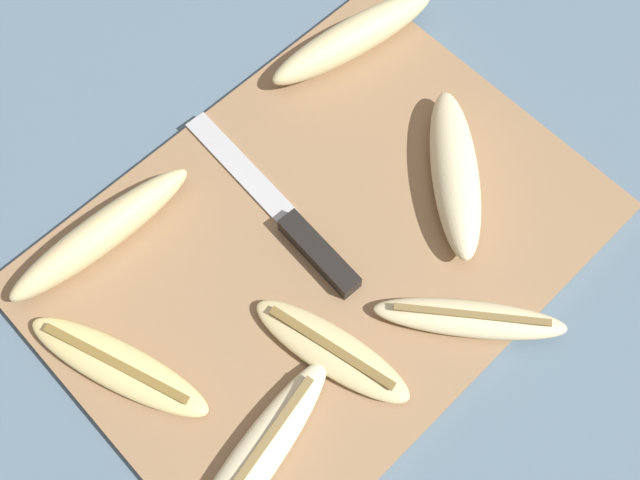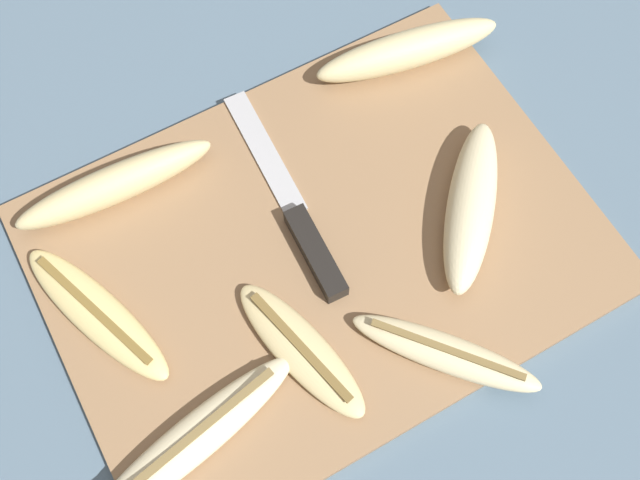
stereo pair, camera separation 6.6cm
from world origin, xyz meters
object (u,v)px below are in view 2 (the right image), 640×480
object	(u,v)px
knife	(303,230)
banana_ripe_center	(115,184)
banana_pale_long	(471,205)
banana_cream_curved	(446,353)
banana_mellow_near	(301,349)
banana_golden_short	(97,313)
banana_soft_right	(408,50)
banana_bright_far	(194,439)

from	to	relation	value
knife	banana_ripe_center	world-z (taller)	banana_ripe_center
banana_pale_long	banana_ripe_center	xyz separation A→B (m)	(-0.27, 0.18, -0.00)
banana_cream_curved	banana_mellow_near	xyz separation A→B (m)	(-0.10, 0.06, -0.00)
banana_golden_short	banana_ripe_center	bearing A→B (deg)	58.35
banana_cream_curved	banana_mellow_near	world-z (taller)	banana_cream_curved
banana_cream_curved	banana_ripe_center	bearing A→B (deg)	122.74
banana_golden_short	banana_mellow_near	distance (m)	0.18
banana_cream_curved	banana_mellow_near	size ratio (longest dim) A/B	0.95
banana_pale_long	banana_mellow_near	xyz separation A→B (m)	(-0.20, -0.04, -0.01)
banana_soft_right	banana_mellow_near	bearing A→B (deg)	-138.19
banana_pale_long	banana_cream_curved	xyz separation A→B (m)	(-0.09, -0.10, -0.01)
banana_ripe_center	banana_bright_far	bearing A→B (deg)	-98.50
knife	banana_pale_long	world-z (taller)	banana_pale_long
banana_pale_long	banana_golden_short	bearing A→B (deg)	167.45
banana_pale_long	banana_golden_short	size ratio (longest dim) A/B	0.90
banana_pale_long	banana_bright_far	distance (m)	0.31
banana_pale_long	knife	bearing A→B (deg)	157.82
knife	banana_golden_short	xyz separation A→B (m)	(-0.19, 0.02, 0.00)
banana_golden_short	banana_soft_right	xyz separation A→B (m)	(0.37, 0.10, 0.01)
banana_pale_long	banana_ripe_center	world-z (taller)	same
banana_cream_curved	banana_mellow_near	distance (m)	0.12
banana_golden_short	banana_cream_curved	size ratio (longest dim) A/B	1.18
banana_golden_short	banana_cream_curved	bearing A→B (deg)	-36.03
banana_soft_right	banana_ripe_center	world-z (taller)	banana_soft_right
banana_golden_short	banana_cream_curved	world-z (taller)	banana_cream_curved
banana_ripe_center	banana_soft_right	bearing A→B (deg)	-0.75
banana_golden_short	banana_ripe_center	xyz separation A→B (m)	(0.06, 0.10, 0.01)
banana_bright_far	banana_mellow_near	world-z (taller)	banana_bright_far
banana_pale_long	banana_mellow_near	world-z (taller)	banana_pale_long
knife	banana_soft_right	xyz separation A→B (m)	(0.18, 0.11, 0.01)
banana_pale_long	banana_mellow_near	size ratio (longest dim) A/B	1.01
banana_soft_right	banana_bright_far	bearing A→B (deg)	-145.92
banana_soft_right	banana_pale_long	bearing A→B (deg)	-103.21
banana_pale_long	banana_soft_right	distance (m)	0.18
knife	banana_soft_right	size ratio (longest dim) A/B	1.21
knife	banana_mellow_near	size ratio (longest dim) A/B	1.49
banana_cream_curved	banana_ripe_center	size ratio (longest dim) A/B	0.78
banana_bright_far	banana_ripe_center	xyz separation A→B (m)	(0.04, 0.24, 0.01)
knife	banana_cream_curved	bearing A→B (deg)	-70.04
knife	banana_cream_curved	distance (m)	0.17
knife	banana_ripe_center	bearing A→B (deg)	140.06
banana_pale_long	banana_golden_short	xyz separation A→B (m)	(-0.33, 0.07, -0.01)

